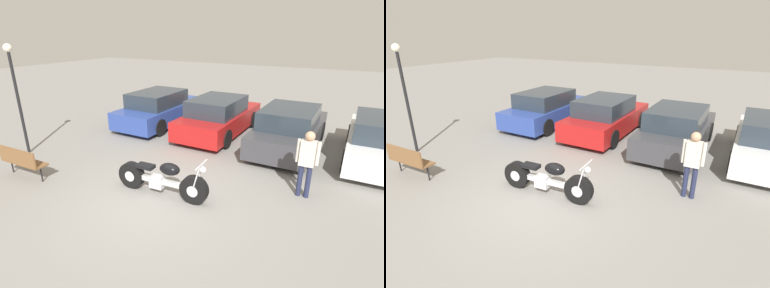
{
  "view_description": "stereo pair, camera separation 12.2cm",
  "coord_description": "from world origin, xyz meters",
  "views": [
    {
      "loc": [
        3.76,
        -4.91,
        3.78
      ],
      "look_at": [
        -0.01,
        1.84,
        0.85
      ],
      "focal_mm": 28.0,
      "sensor_mm": 36.0,
      "label": 1
    },
    {
      "loc": [
        3.86,
        -4.85,
        3.78
      ],
      "look_at": [
        -0.01,
        1.84,
        0.85
      ],
      "focal_mm": 28.0,
      "sensor_mm": 36.0,
      "label": 2
    }
  ],
  "objects": [
    {
      "name": "ground_plane",
      "position": [
        0.0,
        0.0,
        0.0
      ],
      "size": [
        60.0,
        60.0,
        0.0
      ],
      "primitive_type": "plane",
      "color": "gray"
    },
    {
      "name": "motorcycle",
      "position": [
        -0.07,
        0.38,
        0.43
      ],
      "size": [
        2.44,
        0.62,
        1.03
      ],
      "color": "black",
      "rests_on": "ground_plane"
    },
    {
      "name": "parked_car_blue",
      "position": [
        -3.48,
        5.27,
        0.68
      ],
      "size": [
        1.93,
        4.44,
        1.45
      ],
      "color": "#2D479E",
      "rests_on": "ground_plane"
    },
    {
      "name": "parked_car_red",
      "position": [
        -0.77,
        5.32,
        0.68
      ],
      "size": [
        1.93,
        4.44,
        1.45
      ],
      "color": "red",
      "rests_on": "ground_plane"
    },
    {
      "name": "parked_car_dark_grey",
      "position": [
        1.94,
        5.08,
        0.68
      ],
      "size": [
        1.93,
        4.44,
        1.45
      ],
      "color": "#3D3D42",
      "rests_on": "ground_plane"
    },
    {
      "name": "parked_car_white",
      "position": [
        4.65,
        5.25,
        0.68
      ],
      "size": [
        1.93,
        4.44,
        1.45
      ],
      "color": "white",
      "rests_on": "ground_plane"
    },
    {
      "name": "park_bench",
      "position": [
        -3.83,
        -0.73,
        0.54
      ],
      "size": [
        1.44,
        0.45,
        0.89
      ],
      "color": "brown",
      "rests_on": "ground_plane"
    },
    {
      "name": "lamp_post",
      "position": [
        -5.46,
        0.48,
        2.28
      ],
      "size": [
        0.26,
        0.26,
        3.44
      ],
      "color": "black",
      "rests_on": "ground_plane"
    },
    {
      "name": "person_standing",
      "position": [
        2.98,
        1.97,
        0.99
      ],
      "size": [
        0.52,
        0.22,
        1.66
      ],
      "color": "#232847",
      "rests_on": "ground_plane"
    }
  ]
}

